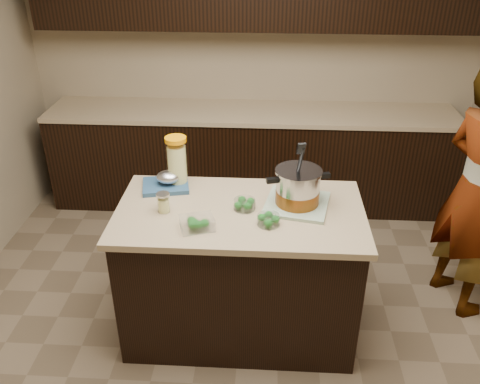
% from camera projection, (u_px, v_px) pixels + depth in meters
% --- Properties ---
extents(ground_plane, '(4.00, 4.00, 0.00)m').
position_uv_depth(ground_plane, '(240.00, 325.00, 3.41)').
color(ground_plane, brown).
rests_on(ground_plane, ground).
extents(room_shell, '(4.04, 4.04, 2.72)m').
position_uv_depth(room_shell, '(240.00, 72.00, 2.58)').
color(room_shell, tan).
rests_on(room_shell, ground).
extents(back_cabinets, '(3.60, 0.63, 2.33)m').
position_uv_depth(back_cabinets, '(252.00, 105.00, 4.47)').
color(back_cabinets, black).
rests_on(back_cabinets, ground).
extents(island, '(1.46, 0.81, 0.90)m').
position_uv_depth(island, '(240.00, 271.00, 3.19)').
color(island, black).
rests_on(island, ground).
extents(dish_towel, '(0.42, 0.42, 0.02)m').
position_uv_depth(dish_towel, '(297.00, 204.00, 3.01)').
color(dish_towel, '#557F55').
rests_on(dish_towel, island).
extents(stock_pot, '(0.38, 0.34, 0.39)m').
position_uv_depth(stock_pot, '(298.00, 189.00, 2.97)').
color(stock_pot, '#B7B7BC').
rests_on(stock_pot, dish_towel).
extents(lemonade_pitcher, '(0.16, 0.16, 0.32)m').
position_uv_depth(lemonade_pitcher, '(177.00, 164.00, 3.17)').
color(lemonade_pitcher, '#E0DF89').
rests_on(lemonade_pitcher, island).
extents(mason_jar, '(0.10, 0.10, 0.13)m').
position_uv_depth(mason_jar, '(164.00, 203.00, 2.93)').
color(mason_jar, '#E0DF89').
rests_on(mason_jar, island).
extents(broccoli_tub_left, '(0.15, 0.15, 0.06)m').
position_uv_depth(broccoli_tub_left, '(245.00, 205.00, 2.97)').
color(broccoli_tub_left, silver).
rests_on(broccoli_tub_left, island).
extents(broccoli_tub_right, '(0.16, 0.16, 0.06)m').
position_uv_depth(broccoli_tub_right, '(268.00, 220.00, 2.82)').
color(broccoli_tub_right, silver).
rests_on(broccoli_tub_right, island).
extents(broccoli_tub_rect, '(0.22, 0.18, 0.07)m').
position_uv_depth(broccoli_tub_rect, '(197.00, 224.00, 2.79)').
color(broccoli_tub_rect, silver).
rests_on(broccoli_tub_rect, island).
extents(blue_tray, '(0.32, 0.28, 0.11)m').
position_uv_depth(blue_tray, '(167.00, 182.00, 3.19)').
color(blue_tray, navy).
rests_on(blue_tray, island).
extents(person, '(0.61, 0.73, 1.72)m').
position_uv_depth(person, '(478.00, 192.00, 3.24)').
color(person, gray).
rests_on(person, ground).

